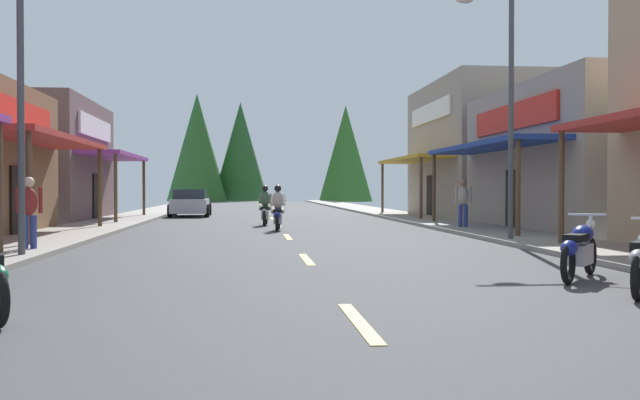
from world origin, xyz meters
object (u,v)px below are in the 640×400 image
at_px(rider_cruising_trailing, 265,209).
at_px(rider_cruising_lead, 278,211).
at_px(streetlamp_right, 499,81).
at_px(pedestrian_by_shop, 463,200).
at_px(streetlamp_left, 37,45).
at_px(parked_car_curbside, 190,203).
at_px(pedestrian_waiting, 29,209).
at_px(motorcycle_parked_right_4, 579,249).

bearing_deg(rider_cruising_trailing, rider_cruising_lead, -170.32).
bearing_deg(streetlamp_right, pedestrian_by_shop, 82.01).
relative_size(streetlamp_left, parked_car_curbside, 1.56).
relative_size(streetlamp_left, rider_cruising_trailing, 3.14).
height_order(rider_cruising_trailing, pedestrian_waiting, pedestrian_waiting).
bearing_deg(pedestrian_by_shop, rider_cruising_lead, 102.11).
relative_size(rider_cruising_lead, parked_car_curbside, 0.50).
bearing_deg(motorcycle_parked_right_4, streetlamp_right, 27.85).
relative_size(rider_cruising_lead, pedestrian_waiting, 1.26).
height_order(pedestrian_by_shop, parked_car_curbside, pedestrian_by_shop).
bearing_deg(motorcycle_parked_right_4, streetlamp_left, 104.44).
distance_m(streetlamp_left, pedestrian_by_shop, 15.34).
bearing_deg(rider_cruising_lead, streetlamp_right, -134.75).
bearing_deg(rider_cruising_lead, rider_cruising_trailing, 10.09).
relative_size(rider_cruising_lead, rider_cruising_trailing, 1.00).
relative_size(rider_cruising_trailing, parked_car_curbside, 0.50).
height_order(pedestrian_waiting, parked_car_curbside, pedestrian_waiting).
bearing_deg(pedestrian_by_shop, motorcycle_parked_right_4, -172.60).
relative_size(streetlamp_right, parked_car_curbside, 1.53).
height_order(streetlamp_left, pedestrian_waiting, streetlamp_left).
relative_size(pedestrian_by_shop, parked_car_curbside, 0.41).
bearing_deg(streetlamp_left, motorcycle_parked_right_4, -23.62).
bearing_deg(pedestrian_by_shop, parked_car_curbside, 53.79).
relative_size(rider_cruising_trailing, pedestrian_by_shop, 1.20).
distance_m(streetlamp_left, rider_cruising_trailing, 14.84).
xyz_separation_m(pedestrian_by_shop, parked_car_curbside, (-10.38, 13.70, -0.35)).
height_order(streetlamp_left, pedestrian_by_shop, streetlamp_left).
height_order(streetlamp_right, pedestrian_waiting, streetlamp_right).
height_order(streetlamp_left, rider_cruising_trailing, streetlamp_left).
bearing_deg(streetlamp_right, streetlamp_left, -162.40).
bearing_deg(parked_car_curbside, pedestrian_by_shop, -143.64).
xyz_separation_m(pedestrian_by_shop, pedestrian_waiting, (-12.24, -7.96, -0.05)).
bearing_deg(pedestrian_by_shop, streetlamp_right, -171.35).
bearing_deg(rider_cruising_trailing, pedestrian_waiting, 159.67).
bearing_deg(pedestrian_waiting, streetlamp_right, 92.10).
height_order(rider_cruising_lead, pedestrian_by_shop, pedestrian_by_shop).
height_order(streetlamp_left, rider_cruising_lead, streetlamp_left).
distance_m(rider_cruising_lead, pedestrian_by_shop, 6.42).
relative_size(streetlamp_left, motorcycle_parked_right_4, 3.85).
relative_size(motorcycle_parked_right_4, pedestrian_by_shop, 0.98).
height_order(motorcycle_parked_right_4, rider_cruising_trailing, rider_cruising_trailing).
bearing_deg(parked_car_curbside, rider_cruising_lead, -163.97).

